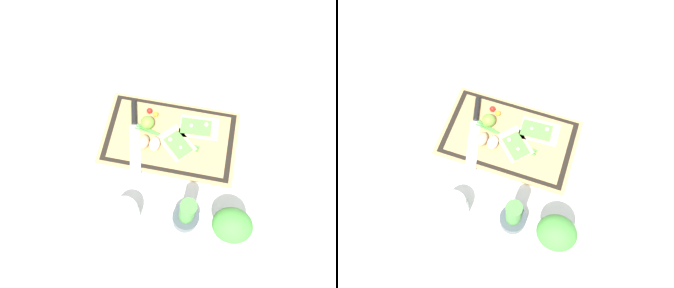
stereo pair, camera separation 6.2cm
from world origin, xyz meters
The scene contains 14 objects.
ground_plane centered at (0.00, 0.00, 0.00)m, with size 6.00×6.00×0.00m, color silver.
cutting_board centered at (0.00, 0.00, 0.01)m, with size 0.52×0.31×0.02m.
pizza_slice_near centered at (-0.10, -0.06, 0.02)m, with size 0.16×0.10×0.02m.
pizza_slice_far centered at (-0.03, 0.03, 0.02)m, with size 0.16×0.16×0.02m.
knife centered at (0.15, -0.02, 0.03)m, with size 0.11×0.30×0.02m.
egg_brown centered at (0.09, 0.05, 0.04)m, with size 0.04×0.06×0.04m, color tan.
egg_pink centered at (0.05, 0.05, 0.04)m, with size 0.04×0.06×0.04m, color beige.
lime centered at (0.09, -0.03, 0.04)m, with size 0.05×0.05×0.05m, color #70A838.
cherry_tomato_red centered at (0.10, -0.09, 0.03)m, with size 0.02×0.02×0.02m, color red.
cherry_tomato_yellow centered at (0.07, -0.08, 0.03)m, with size 0.02×0.02×0.02m, color gold.
scallion_bunch centered at (0.01, 0.01, 0.02)m, with size 0.26×0.08×0.01m.
herb_pot centered at (-0.11, 0.30, 0.08)m, with size 0.09×0.09×0.23m.
sauce_jar centered at (0.09, 0.32, 0.04)m, with size 0.10×0.10×0.10m.
herb_glass centered at (-0.25, 0.31, 0.12)m, with size 0.13×0.11×0.20m.
Camera 1 is at (-0.09, 0.51, 1.17)m, focal length 35.00 mm.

